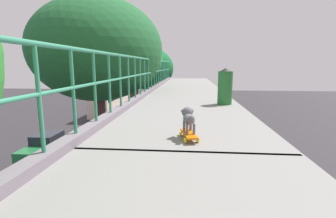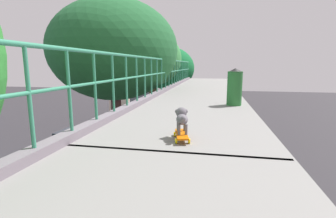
% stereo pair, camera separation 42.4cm
% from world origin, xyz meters
% --- Properties ---
extents(overpass_deck, '(2.82, 32.17, 0.47)m').
position_xyz_m(overpass_deck, '(1.11, 0.00, 5.07)').
color(overpass_deck, gray).
rests_on(overpass_deck, bridge_pier).
extents(green_railing, '(0.20, 30.56, 1.22)m').
position_xyz_m(green_railing, '(-0.25, -0.00, 5.57)').
color(green_railing, slate).
rests_on(green_railing, overpass_deck).
extents(car_black_fifth, '(1.97, 3.80, 1.39)m').
position_xyz_m(car_black_fifth, '(-5.30, 8.80, 0.65)').
color(car_black_fifth, black).
rests_on(car_black_fifth, ground).
extents(car_green_sixth, '(1.82, 4.30, 1.55)m').
position_xyz_m(car_green_sixth, '(-8.71, 12.97, 0.74)').
color(car_green_sixth, '#1B6532').
rests_on(car_green_sixth, ground).
extents(car_red_taxi_seventh, '(1.95, 4.09, 1.63)m').
position_xyz_m(car_red_taxi_seventh, '(-5.24, 15.72, 0.73)').
color(car_red_taxi_seventh, red).
rests_on(car_red_taxi_seventh, ground).
extents(city_bus, '(2.52, 11.75, 3.50)m').
position_xyz_m(city_bus, '(-8.96, 29.13, 1.97)').
color(city_bus, beige).
rests_on(city_bus, ground).
extents(roadside_tree_mid, '(5.29, 5.29, 8.96)m').
position_xyz_m(roadside_tree_mid, '(-2.53, 7.30, 6.86)').
color(roadside_tree_mid, '#553132').
rests_on(roadside_tree_mid, ground).
extents(roadside_tree_far, '(3.87, 3.87, 8.48)m').
position_xyz_m(roadside_tree_far, '(-2.52, 13.73, 6.57)').
color(roadside_tree_far, '#484027').
rests_on(roadside_tree_far, ground).
extents(roadside_tree_farthest, '(5.06, 5.06, 8.03)m').
position_xyz_m(roadside_tree_farthest, '(-2.85, 20.96, 5.94)').
color(roadside_tree_farthest, brown).
rests_on(roadside_tree_farthest, ground).
extents(toy_skateboard, '(0.27, 0.51, 0.09)m').
position_xyz_m(toy_skateboard, '(1.22, 0.59, 5.37)').
color(toy_skateboard, '#DF6306').
rests_on(toy_skateboard, overpass_deck).
extents(small_dog, '(0.22, 0.39, 0.33)m').
position_xyz_m(small_dog, '(1.21, 0.66, 5.60)').
color(small_dog, '#615C64').
rests_on(small_dog, toy_skateboard).
extents(litter_bin, '(0.37, 0.37, 0.92)m').
position_xyz_m(litter_bin, '(2.12, 3.70, 5.77)').
color(litter_bin, '#276A2F').
rests_on(litter_bin, overpass_deck).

